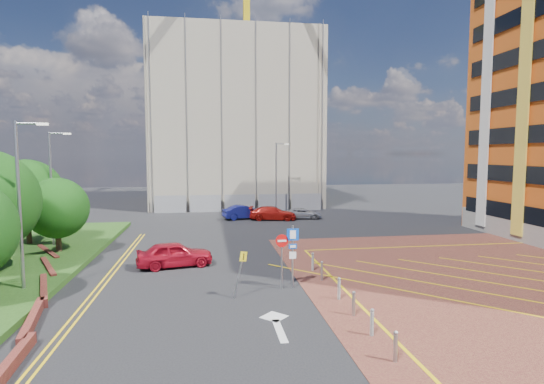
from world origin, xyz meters
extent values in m
plane|color=black|center=(0.00, 0.00, 0.00)|extent=(140.00, 140.00, 0.00)
cube|color=maroon|center=(-9.80, -6.00, 0.20)|extent=(0.62, 4.61, 0.40)
cube|color=maroon|center=(-10.60, -2.00, 0.20)|extent=(1.25, 4.56, 0.40)
cube|color=maroon|center=(-11.60, 2.00, 0.20)|extent=(1.86, 4.43, 0.40)
cube|color=maroon|center=(-12.80, 6.00, 0.20)|extent=(2.29, 4.27, 0.40)
cube|color=maroon|center=(-14.20, 10.00, 0.20)|extent=(2.69, 4.06, 0.40)
cylinder|color=#3D2B1C|center=(-13.50, 10.00, 1.20)|extent=(0.36, 0.36, 1.80)
sphere|color=#123C0D|center=(-13.50, 10.00, 3.20)|extent=(4.00, 4.00, 4.00)
cylinder|color=#3D2B1C|center=(-16.50, 13.00, 1.40)|extent=(0.36, 0.36, 2.20)
sphere|color=#123C0D|center=(-16.50, 13.00, 3.88)|extent=(5.00, 5.00, 5.00)
cylinder|color=#9EA0A8|center=(-12.50, 2.00, 4.30)|extent=(0.16, 0.16, 8.00)
cylinder|color=#9EA0A8|center=(-11.90, 2.00, 8.18)|extent=(1.20, 0.10, 0.10)
cube|color=silver|center=(-11.30, 2.00, 8.15)|extent=(0.50, 0.15, 0.12)
cylinder|color=#9EA0A8|center=(-14.50, 12.00, 4.30)|extent=(0.16, 0.16, 8.00)
cylinder|color=#9EA0A8|center=(-13.90, 12.00, 8.18)|extent=(1.20, 0.10, 0.10)
cube|color=silver|center=(-13.30, 12.00, 8.15)|extent=(0.50, 0.15, 0.12)
cylinder|color=#9EA0A8|center=(4.00, 28.00, 4.00)|extent=(0.16, 0.16, 8.00)
cylinder|color=#9EA0A8|center=(4.60, 28.00, 7.88)|extent=(1.20, 0.10, 0.10)
cube|color=silver|center=(5.20, 28.00, 7.85)|extent=(0.50, 0.15, 0.12)
cylinder|color=#9EA0A8|center=(0.50, 1.00, 1.60)|extent=(0.10, 0.10, 3.20)
cube|color=#0A45BC|center=(0.50, 0.97, 2.75)|extent=(0.60, 0.04, 0.60)
cube|color=white|center=(0.50, 0.94, 2.75)|extent=(0.30, 0.02, 0.42)
cube|color=#0A45BC|center=(0.50, 0.97, 2.15)|extent=(0.40, 0.04, 0.25)
cube|color=white|center=(0.50, 0.94, 2.15)|extent=(0.28, 0.02, 0.14)
cube|color=white|center=(0.50, 0.97, 1.70)|extent=(0.35, 0.04, 0.35)
cylinder|color=#9EA0A8|center=(-0.05, 1.00, 1.35)|extent=(0.08, 0.08, 2.70)
cylinder|color=red|center=(-0.05, 0.97, 2.45)|extent=(0.64, 0.04, 0.64)
cube|color=white|center=(-0.05, 0.94, 2.45)|extent=(0.44, 0.02, 0.10)
cylinder|color=#9EA0A8|center=(-2.28, -0.12, 1.10)|extent=(0.57, 0.08, 2.16)
cube|color=yellow|center=(-2.06, -0.15, 2.00)|extent=(0.41, 0.41, 0.54)
cylinder|color=#9EA0A8|center=(2.30, -7.00, 0.47)|extent=(0.14, 0.14, 0.90)
cylinder|color=black|center=(2.30, -5.00, 0.47)|extent=(0.14, 0.14, 0.90)
cylinder|color=#9EA0A8|center=(2.30, -3.00, 0.47)|extent=(0.14, 0.14, 0.90)
cylinder|color=black|center=(2.30, -1.00, 0.47)|extent=(0.14, 0.14, 0.90)
cylinder|color=#9EA0A8|center=(2.30, 2.00, 0.47)|extent=(0.14, 0.14, 0.90)
cylinder|color=black|center=(2.30, 4.00, 0.47)|extent=(0.14, 0.14, 0.90)
cube|color=gray|center=(0.00, 40.00, 11.00)|extent=(21.20, 19.20, 22.00)
cube|color=gold|center=(2.00, 42.00, 17.00)|extent=(0.90, 0.90, 34.00)
cube|color=gray|center=(1.00, 30.00, 1.00)|extent=(21.60, 0.06, 2.00)
imported|color=#A90E1F|center=(-5.68, 6.08, 0.76)|extent=(4.74, 2.67, 1.52)
imported|color=navy|center=(0.00, 24.11, 0.72)|extent=(4.64, 2.57, 1.45)
imported|color=#A6130E|center=(2.87, 23.08, 0.70)|extent=(5.07, 2.79, 1.39)
imported|color=#A5A6AC|center=(6.12, 23.46, 0.54)|extent=(4.15, 2.42, 1.09)
camera|label=1|loc=(-3.63, -19.47, 6.76)|focal=28.00mm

